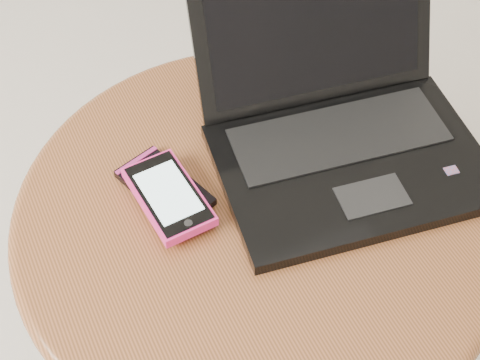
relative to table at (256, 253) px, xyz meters
name	(u,v)px	position (x,y,z in m)	size (l,w,h in m)	color
table	(256,253)	(0.00, 0.00, 0.00)	(0.61, 0.61, 0.48)	#4F2617
laptop	(341,125)	(0.14, 0.04, 0.14)	(0.37, 0.36, 0.21)	black
phone_black	(164,187)	(-0.09, 0.07, 0.11)	(0.10, 0.14, 0.01)	black
phone_pink	(169,196)	(-0.10, 0.05, 0.12)	(0.08, 0.13, 0.02)	#FF2B89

